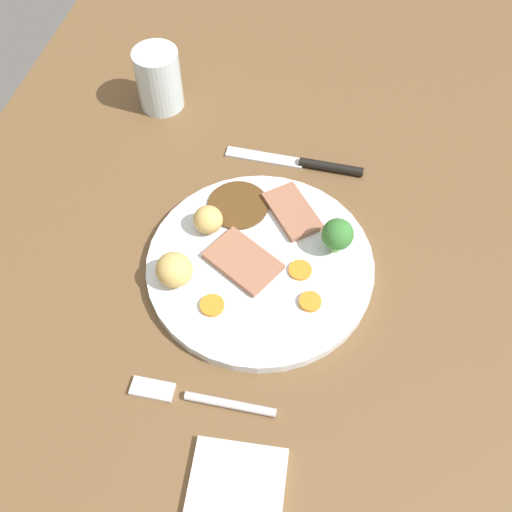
{
  "coord_description": "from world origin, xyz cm",
  "views": [
    {
      "loc": [
        -38.89,
        -7.77,
        61.93
      ],
      "look_at": [
        -2.26,
        0.5,
        6.0
      ],
      "focal_mm": 41.18,
      "sensor_mm": 36.0,
      "label": 1
    }
  ],
  "objects": [
    {
      "name": "roast_potato_right",
      "position": [
        -6.63,
        8.85,
        6.87
      ],
      "size": [
        5.73,
        5.78,
        3.73
      ],
      "primitive_type": "ellipsoid",
      "rotation": [
        0.0,
        0.0,
        1.0
      ],
      "color": "#D8B260",
      "rests_on": "dinner_plate"
    },
    {
      "name": "knife",
      "position": [
        14.96,
        -2.47,
        4.05
      ],
      "size": [
        1.75,
        18.51,
        1.2
      ],
      "rotation": [
        0.0,
        0.0,
        1.57
      ],
      "color": "black",
      "rests_on": "dining_table"
    },
    {
      "name": "folded_napkin",
      "position": [
        -28.29,
        -3.31,
        4.0
      ],
      "size": [
        11.68,
        9.85,
        0.8
      ],
      "primitive_type": "cube",
      "rotation": [
        0.0,
        0.0,
        0.08
      ],
      "color": "white",
      "rests_on": "dining_table"
    },
    {
      "name": "broccoli_floret",
      "position": [
        1.52,
        -8.2,
        7.71
      ],
      "size": [
        3.71,
        3.71,
        4.66
      ],
      "color": "#8CB766",
      "rests_on": "dinner_plate"
    },
    {
      "name": "dining_table",
      "position": [
        0.0,
        0.0,
        1.8
      ],
      "size": [
        120.0,
        84.0,
        3.6
      ],
      "primitive_type": "cube",
      "color": "brown",
      "rests_on": "ground"
    },
    {
      "name": "meat_slice_main",
      "position": [
        -2.88,
        1.9,
        5.4
      ],
      "size": [
        8.73,
        9.8,
        0.8
      ],
      "primitive_type": "cube",
      "rotation": [
        0.0,
        0.0,
        4.19
      ],
      "color": "#9E664C",
      "rests_on": "dinner_plate"
    },
    {
      "name": "dinner_plate",
      "position": [
        -2.26,
        0.5,
        4.3
      ],
      "size": [
        26.55,
        26.55,
        1.4
      ],
      "primitive_type": "cylinder",
      "color": "white",
      "rests_on": "dining_table"
    },
    {
      "name": "meat_slice_under",
      "position": [
        5.55,
        -2.29,
        5.4
      ],
      "size": [
        8.9,
        8.44,
        0.8
      ],
      "primitive_type": "cube",
      "rotation": [
        0.0,
        0.0,
        3.83
      ],
      "color": "#9E664C",
      "rests_on": "dinner_plate"
    },
    {
      "name": "carrot_coin_front",
      "position": [
        -6.39,
        -6.58,
        5.26
      ],
      "size": [
        2.5,
        2.5,
        0.52
      ],
      "primitive_type": "cylinder",
      "color": "orange",
      "rests_on": "dinner_plate"
    },
    {
      "name": "gravy_pool",
      "position": [
        5.24,
        4.48,
        5.15
      ],
      "size": [
        7.58,
        7.58,
        0.3
      ],
      "primitive_type": "cylinder",
      "color": "#563819",
      "rests_on": "dinner_plate"
    },
    {
      "name": "carrot_coin_side",
      "position": [
        -2.52,
        -4.76,
        5.2
      ],
      "size": [
        2.68,
        2.68,
        0.4
      ],
      "primitive_type": "cylinder",
      "color": "orange",
      "rests_on": "dinner_plate"
    },
    {
      "name": "fork",
      "position": [
        -19.35,
        2.74,
        3.99
      ],
      "size": [
        2.1,
        15.28,
        0.9
      ],
      "rotation": [
        0.0,
        0.0,
        1.59
      ],
      "color": "silver",
      "rests_on": "dining_table"
    },
    {
      "name": "carrot_coin_back",
      "position": [
        -9.25,
        3.88,
        5.26
      ],
      "size": [
        2.7,
        2.7,
        0.52
      ],
      "primitive_type": "cylinder",
      "color": "orange",
      "rests_on": "dinner_plate"
    },
    {
      "name": "roast_potato_left",
      "position": [
        1.14,
        7.1,
        6.65
      ],
      "size": [
        4.11,
        4.14,
        3.31
      ],
      "primitive_type": "ellipsoid",
      "rotation": [
        0.0,
        0.0,
        2.94
      ],
      "color": "#D8B260",
      "rests_on": "dinner_plate"
    },
    {
      "name": "water_glass",
      "position": [
        22.37,
        19.92,
        7.98
      ],
      "size": [
        6.27,
        6.27,
        8.76
      ],
      "primitive_type": "cylinder",
      "color": "silver",
      "rests_on": "dining_table"
    }
  ]
}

